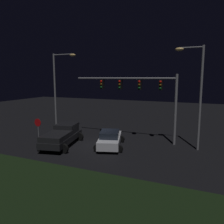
{
  "coord_description": "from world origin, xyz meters",
  "views": [
    {
      "loc": [
        9.12,
        -17.89,
        6.2
      ],
      "look_at": [
        1.18,
        0.44,
        3.11
      ],
      "focal_mm": 36.11,
      "sensor_mm": 36.0,
      "label": 1
    }
  ],
  "objects_px": {
    "traffic_signal_gantry": "(140,90)",
    "street_lamp_right": "(196,86)",
    "street_lamp_left": "(59,83)",
    "pickup_truck": "(62,135)",
    "car_sedan": "(110,139)",
    "stop_sign": "(38,125)"
  },
  "relations": [
    {
      "from": "traffic_signal_gantry",
      "to": "street_lamp_right",
      "type": "relative_size",
      "value": 1.18
    },
    {
      "from": "street_lamp_left",
      "to": "pickup_truck",
      "type": "bearing_deg",
      "value": -51.94
    },
    {
      "from": "pickup_truck",
      "to": "street_lamp_right",
      "type": "xyz_separation_m",
      "value": [
        11.1,
        3.49,
        4.45
      ]
    },
    {
      "from": "car_sedan",
      "to": "pickup_truck",
      "type": "bearing_deg",
      "value": 88.28
    },
    {
      "from": "pickup_truck",
      "to": "street_lamp_left",
      "type": "bearing_deg",
      "value": 25.74
    },
    {
      "from": "car_sedan",
      "to": "traffic_signal_gantry",
      "type": "relative_size",
      "value": 0.46
    },
    {
      "from": "pickup_truck",
      "to": "stop_sign",
      "type": "distance_m",
      "value": 3.04
    },
    {
      "from": "pickup_truck",
      "to": "stop_sign",
      "type": "height_order",
      "value": "stop_sign"
    },
    {
      "from": "pickup_truck",
      "to": "street_lamp_right",
      "type": "distance_m",
      "value": 12.46
    },
    {
      "from": "car_sedan",
      "to": "stop_sign",
      "type": "relative_size",
      "value": 2.13
    },
    {
      "from": "pickup_truck",
      "to": "street_lamp_left",
      "type": "height_order",
      "value": "street_lamp_left"
    },
    {
      "from": "traffic_signal_gantry",
      "to": "stop_sign",
      "type": "distance_m",
      "value": 10.5
    },
    {
      "from": "car_sedan",
      "to": "traffic_signal_gantry",
      "type": "bearing_deg",
      "value": -49.21
    },
    {
      "from": "traffic_signal_gantry",
      "to": "street_lamp_right",
      "type": "distance_m",
      "value": 5.1
    },
    {
      "from": "car_sedan",
      "to": "street_lamp_right",
      "type": "distance_m",
      "value": 8.62
    },
    {
      "from": "traffic_signal_gantry",
      "to": "street_lamp_right",
      "type": "height_order",
      "value": "street_lamp_right"
    },
    {
      "from": "stop_sign",
      "to": "traffic_signal_gantry",
      "type": "bearing_deg",
      "value": 24.08
    },
    {
      "from": "street_lamp_left",
      "to": "stop_sign",
      "type": "xyz_separation_m",
      "value": [
        0.72,
        -4.53,
        -3.98
      ]
    },
    {
      "from": "pickup_truck",
      "to": "street_lamp_left",
      "type": "relative_size",
      "value": 0.64
    },
    {
      "from": "pickup_truck",
      "to": "street_lamp_right",
      "type": "bearing_deg",
      "value": -84.85
    },
    {
      "from": "street_lamp_left",
      "to": "street_lamp_right",
      "type": "relative_size",
      "value": 1.01
    },
    {
      "from": "pickup_truck",
      "to": "street_lamp_left",
      "type": "distance_m",
      "value": 7.53
    }
  ]
}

